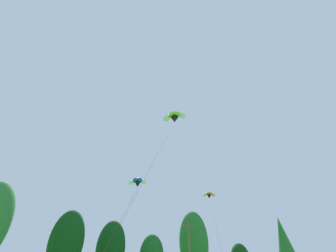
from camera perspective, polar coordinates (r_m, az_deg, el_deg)
treeline_tree_e at (r=39.41m, az=-24.56°, el=-25.39°), size 4.87×4.87×11.36m
treeline_tree_f at (r=44.01m, az=-14.45°, el=-28.05°), size 4.84×4.84×11.25m
treeline_tree_h at (r=50.15m, az=6.59°, el=-27.27°), size 5.73×5.73×14.57m
treeline_tree_j at (r=61.27m, az=27.63°, el=-25.03°), size 4.85×4.85×14.78m
parafoil_kite_high_lime_white at (r=36.83m, az=1.63°, el=2.30°), size 13.85×14.38×23.64m
parafoil_kite_mid_orange at (r=39.49m, az=10.48°, el=-16.97°), size 13.31×17.29×12.91m
parafoil_kite_far_blue_white at (r=27.72m, az=-7.79°, el=-14.04°), size 7.32×12.60×10.80m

